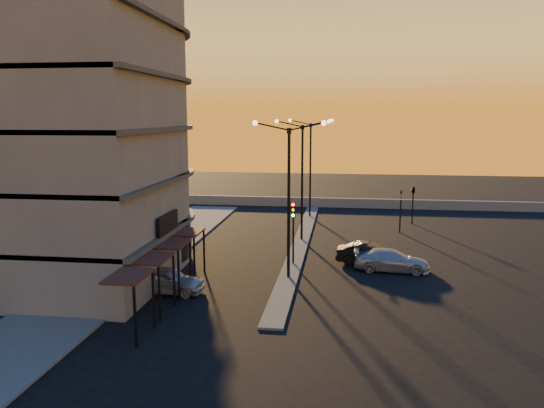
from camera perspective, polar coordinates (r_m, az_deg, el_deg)
The scene contains 14 objects.
ground at distance 32.54m, azimuth 1.77°, elevation -8.00°, with size 120.00×120.00×0.00m, color black.
sidewalk_west at distance 38.70m, azimuth -13.30°, elevation -5.31°, with size 5.00×40.00×0.12m, color #535451.
median at distance 42.13m, azimuth 3.20°, elevation -3.86°, with size 1.20×36.00×0.12m, color #535451.
parapet at distance 57.64m, azimuth 6.46°, elevation 0.16°, with size 44.00×0.50×1.00m, color slate.
building at distance 35.43m, azimuth -21.83°, elevation 12.28°, with size 14.35×17.08×25.00m.
streetlamp_near at distance 31.32m, azimuth 1.82°, elevation 1.81°, with size 4.32×0.32×9.51m.
streetlamp_mid at distance 41.21m, azimuth 3.27°, elevation 3.64°, with size 4.32×0.32×9.51m.
streetlamp_far at distance 51.15m, azimuth 4.15°, elevation 4.76°, with size 4.32×0.32×9.51m.
traffic_light_main at distance 34.59m, azimuth 2.29°, elevation -2.01°, with size 0.28×0.44×4.25m.
signal_east_a at distance 45.81m, azimuth 13.65°, elevation -0.65°, with size 0.13×0.16×3.60m.
signal_east_b at distance 49.73m, azimuth 14.96°, elevation 1.44°, with size 0.42×1.99×3.60m.
car_hatchback at distance 30.36m, azimuth -11.36°, elevation -8.00°, with size 1.76×4.38×1.49m, color #BABCC2.
car_sedan at distance 35.92m, azimuth 10.42°, elevation -5.29°, with size 1.50×4.30×1.42m, color black.
car_wagon at distance 34.72m, azimuth 12.76°, elevation -5.92°, with size 1.93×4.74×1.37m, color #B2B5BB.
Camera 1 is at (3.19, -30.88, 9.76)m, focal length 35.00 mm.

